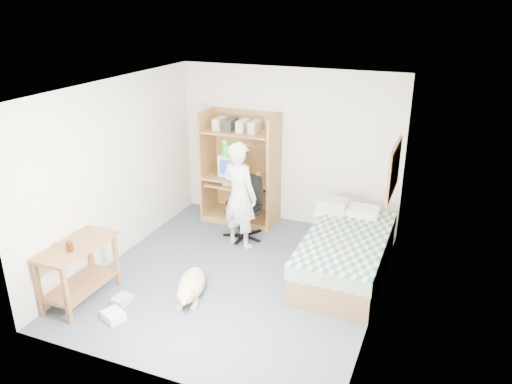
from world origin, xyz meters
TOP-DOWN VIEW (x-y plane):
  - floor at (0.00, 0.00)m, footprint 4.00×4.00m
  - wall_back at (0.00, 2.00)m, footprint 3.60×0.02m
  - wall_right at (1.80, 0.00)m, footprint 0.02×4.00m
  - wall_left at (-1.80, 0.00)m, footprint 0.02×4.00m
  - ceiling at (0.00, 0.00)m, footprint 3.60×4.00m
  - computer_hutch at (-0.70, 1.74)m, footprint 1.20×0.63m
  - bed at (1.30, 0.62)m, footprint 1.02×2.02m
  - side_desk at (-1.55, -1.20)m, footprint 0.50×1.00m
  - corkboard at (1.77, 0.90)m, footprint 0.04×0.94m
  - office_chair at (-0.37, 1.15)m, footprint 0.55×0.55m
  - person at (-0.34, 0.85)m, footprint 0.67×0.54m
  - parrot at (-0.54, 0.86)m, footprint 0.12×0.20m
  - dog at (-0.34, -0.64)m, footprint 0.49×0.94m
  - printer_cart at (0.92, 1.34)m, footprint 0.47×0.38m
  - printer at (0.92, 1.34)m, footprint 0.42×0.33m
  - crt_monitor at (-0.86, 1.75)m, footprint 0.41×0.43m
  - keyboard at (-0.70, 1.58)m, footprint 0.47×0.23m
  - pencil_cup at (-0.37, 1.65)m, footprint 0.08×0.08m
  - drink_glass at (-1.50, -1.34)m, footprint 0.08×0.08m
  - floor_box_a at (-0.94, -1.40)m, footprint 0.31×0.28m
  - floor_box_b at (-1.06, -1.08)m, footprint 0.20×0.24m

SIDE VIEW (x-z plane):
  - floor at x=0.00m, z-range 0.00..0.00m
  - floor_box_b at x=-1.06m, z-range 0.00..0.08m
  - floor_box_a at x=-0.94m, z-range 0.00..0.10m
  - dog at x=-0.34m, z-range -0.02..0.34m
  - bed at x=1.30m, z-range -0.04..0.62m
  - office_chair at x=-0.37m, z-range -0.14..0.83m
  - printer_cart at x=0.92m, z-range 0.09..0.65m
  - side_desk at x=-1.55m, z-range 0.12..0.87m
  - printer at x=0.92m, z-range 0.56..0.74m
  - keyboard at x=-0.70m, z-range 0.66..0.69m
  - person at x=-0.34m, z-range 0.00..1.60m
  - drink_glass at x=-1.50m, z-range 0.75..0.87m
  - pencil_cup at x=-0.37m, z-range 0.76..0.88m
  - computer_hutch at x=-0.70m, z-range -0.08..1.72m
  - crt_monitor at x=-0.86m, z-range 0.77..1.12m
  - wall_back at x=0.00m, z-range 0.00..2.50m
  - wall_right at x=1.80m, z-range 0.00..2.50m
  - wall_left at x=-1.80m, z-range 0.00..2.50m
  - corkboard at x=1.77m, z-range 1.12..1.78m
  - parrot at x=-0.54m, z-range 1.31..1.63m
  - ceiling at x=0.00m, z-range 2.49..2.51m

